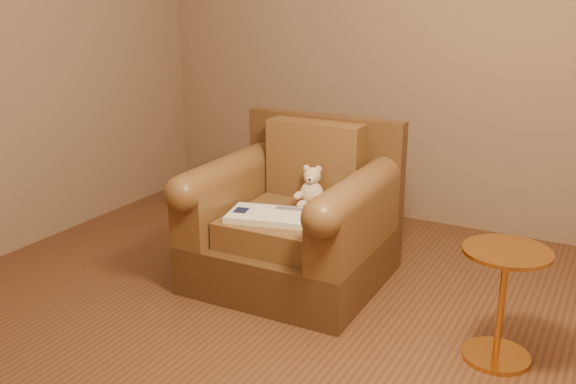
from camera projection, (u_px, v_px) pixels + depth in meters
The scene contains 5 objects.
floor at pixel (270, 346), 2.99m from camera, with size 4.00×4.00×0.00m, color brown.
armchair at pixel (296, 221), 3.61m from camera, with size 1.00×0.95×0.88m.
teddy_bear at pixel (311, 190), 3.60m from camera, with size 0.17×0.19×0.23m.
guidebook at pixel (269, 216), 3.40m from camera, with size 0.49×0.36×0.04m.
side_table at pixel (502, 301), 2.81m from camera, with size 0.38×0.38×0.53m.
Camera 1 is at (1.33, -2.27, 1.59)m, focal length 40.00 mm.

